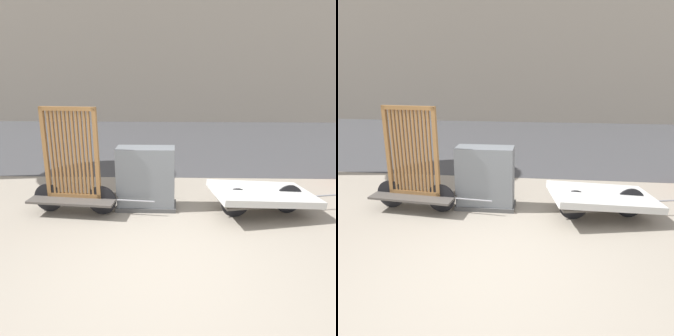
# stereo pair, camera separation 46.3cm
# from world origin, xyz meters

# --- Properties ---
(ground_plane) EXTENTS (60.00, 60.00, 0.00)m
(ground_plane) POSITION_xyz_m (0.00, 0.00, 0.00)
(ground_plane) COLOR gray
(road_strip) EXTENTS (56.00, 9.01, 0.01)m
(road_strip) POSITION_xyz_m (0.00, 8.36, 0.00)
(road_strip) COLOR #424244
(road_strip) RESTS_ON ground_plane
(building_facade) EXTENTS (48.00, 4.00, 11.88)m
(building_facade) POSITION_xyz_m (0.00, 14.87, 5.94)
(building_facade) COLOR #9E9384
(building_facade) RESTS_ON ground_plane
(bike_cart_with_bedframe) EXTENTS (2.30, 0.81, 1.95)m
(bike_cart_with_bedframe) POSITION_xyz_m (-1.71, 1.76, 0.68)
(bike_cart_with_bedframe) COLOR #4C4742
(bike_cart_with_bedframe) RESTS_ON ground_plane
(bike_cart_with_mattress) EXTENTS (2.46, 1.42, 0.56)m
(bike_cart_with_mattress) POSITION_xyz_m (1.72, 1.76, 0.39)
(bike_cart_with_mattress) COLOR #4C4742
(bike_cart_with_mattress) RESTS_ON ground_plane
(utility_cabinet) EXTENTS (1.13, 0.50, 1.19)m
(utility_cabinet) POSITION_xyz_m (-0.42, 2.00, 0.55)
(utility_cabinet) COLOR #4C4C4C
(utility_cabinet) RESTS_ON ground_plane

